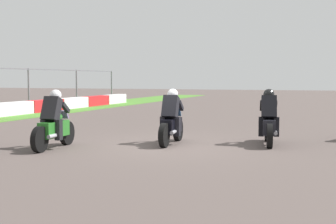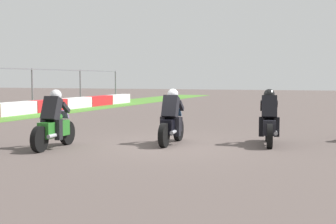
% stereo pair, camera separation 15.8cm
% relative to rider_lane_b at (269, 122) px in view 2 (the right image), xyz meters
% --- Properties ---
extents(ground_plane, '(120.00, 120.00, 0.00)m').
position_rel_rider_lane_b_xyz_m(ground_plane, '(-1.04, 2.47, -0.62)').
color(ground_plane, '#554945').
extents(rider_lane_b, '(2.03, 0.61, 1.51)m').
position_rel_rider_lane_b_xyz_m(rider_lane_b, '(0.00, 0.00, 0.00)').
color(rider_lane_b, black).
rests_on(rider_lane_b, ground_plane).
extents(rider_lane_c, '(2.04, 0.55, 1.51)m').
position_rel_rider_lane_b_xyz_m(rider_lane_c, '(-0.77, 2.52, 0.00)').
color(rider_lane_c, black).
rests_on(rider_lane_c, ground_plane).
extents(rider_lane_d, '(2.04, 0.55, 1.51)m').
position_rel_rider_lane_b_xyz_m(rider_lane_d, '(-2.57, 5.08, 0.00)').
color(rider_lane_d, black).
rests_on(rider_lane_d, ground_plane).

